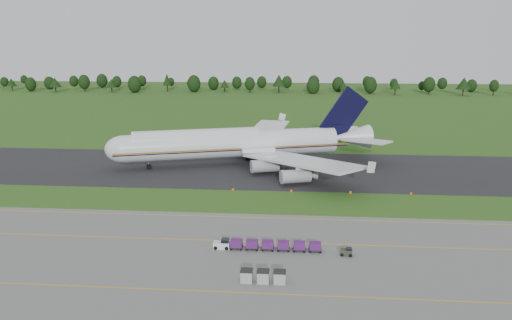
# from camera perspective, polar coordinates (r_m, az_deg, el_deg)

# --- Properties ---
(ground) EXTENTS (600.00, 600.00, 0.00)m
(ground) POSITION_cam_1_polar(r_m,az_deg,el_deg) (108.86, -0.83, -4.77)
(ground) COLOR #2B5218
(ground) RESTS_ON ground
(apron) EXTENTS (300.00, 52.00, 0.06)m
(apron) POSITION_cam_1_polar(r_m,az_deg,el_deg) (77.57, -3.27, -12.71)
(apron) COLOR slate
(apron) RESTS_ON ground
(taxiway) EXTENTS (300.00, 40.00, 0.08)m
(taxiway) POSITION_cam_1_polar(r_m,az_deg,el_deg) (135.59, 0.30, -1.01)
(taxiway) COLOR black
(taxiway) RESTS_ON ground
(apron_markings) EXTENTS (300.00, 30.20, 0.01)m
(apron_markings) POSITION_cam_1_polar(r_m,az_deg,el_deg) (83.84, -2.61, -10.57)
(apron_markings) COLOR gold
(apron_markings) RESTS_ON apron
(tree_line) EXTENTS (528.50, 19.73, 11.93)m
(tree_line) POSITION_cam_1_polar(r_m,az_deg,el_deg) (323.79, 4.68, 8.63)
(tree_line) COLOR black
(tree_line) RESTS_ON ground
(aircraft) EXTENTS (75.79, 70.97, 21.39)m
(aircraft) POSITION_cam_1_polar(r_m,az_deg,el_deg) (139.28, -2.06, 1.95)
(aircraft) COLOR silver
(aircraft) RESTS_ON ground
(baggage_train) EXTENTS (18.13, 1.64, 1.58)m
(baggage_train) POSITION_cam_1_polar(r_m,az_deg,el_deg) (84.62, 1.12, -9.68)
(baggage_train) COLOR silver
(baggage_train) RESTS_ON apron
(utility_cart) EXTENTS (2.05, 1.38, 1.05)m
(utility_cart) POSITION_cam_1_polar(r_m,az_deg,el_deg) (84.02, 10.29, -10.35)
(utility_cart) COLOR #2E3122
(utility_cart) RESTS_ON apron
(uld_row) EXTENTS (6.60, 1.80, 1.78)m
(uld_row) POSITION_cam_1_polar(r_m,az_deg,el_deg) (74.29, 0.82, -13.15)
(uld_row) COLOR #999999
(uld_row) RESTS_ON apron
(edge_markers) EXTENTS (41.11, 0.30, 0.60)m
(edge_markers) POSITION_cam_1_polar(r_m,az_deg,el_deg) (115.61, 7.41, -3.63)
(edge_markers) COLOR #E35B07
(edge_markers) RESTS_ON ground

